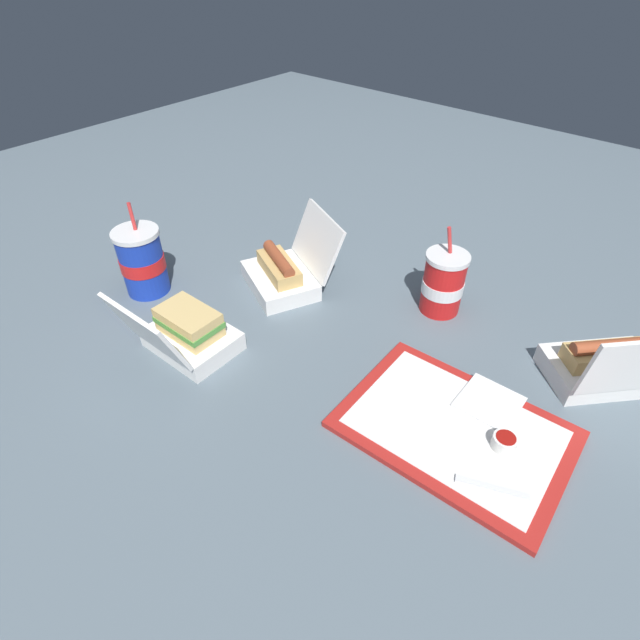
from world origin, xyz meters
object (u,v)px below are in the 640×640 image
Objects in this scene: clamshell_sandwich_back at (187,333)px; clamshell_hotdog_left at (607,365)px; soda_cup_front at (443,283)px; soda_cup_back at (142,261)px; ketchup_cup at (505,442)px; plastic_fork at (492,488)px; clamshell_hotdog_front at (284,272)px; food_tray at (454,429)px.

clamshell_hotdog_left is (-0.66, -0.45, -0.00)m from clamshell_sandwich_back.
soda_cup_back is (0.55, 0.38, 0.01)m from soda_cup_front.
ketchup_cup is 0.19× the size of soda_cup_back.
plastic_fork is at bearing -178.01° from soda_cup_back.
clamshell_hotdog_left is at bearing -165.89° from clamshell_hotdog_front.
food_tray is 0.33m from clamshell_hotdog_left.
plastic_fork is 0.64m from clamshell_hotdog_front.
soda_cup_back is at bearing -21.09° from plastic_fork.
soda_cup_back reaches higher than soda_cup_front.
soda_cup_back is at bearing 7.69° from ketchup_cup.
soda_cup_front is at bearing -145.45° from soda_cup_back.
ketchup_cup is (-0.08, -0.01, 0.02)m from food_tray.
clamshell_sandwich_back is (0.61, 0.10, 0.03)m from plastic_fork.
plastic_fork is 0.45× the size of clamshell_hotdog_left.
ketchup_cup is 0.39m from soda_cup_front.
clamshell_sandwich_back is at bearing 18.07° from food_tray.
soda_cup_front is at bearing -55.30° from food_tray.
clamshell_sandwich_back reaches higher than plastic_fork.
soda_cup_back is at bearing 7.48° from food_tray.
plastic_fork is at bearing 82.13° from clamshell_hotdog_left.
soda_cup_front reaches higher than clamshell_hotdog_left.
clamshell_hotdog_front is 1.23× the size of soda_cup_front.
plastic_fork is at bearing 145.68° from food_tray.
ketchup_cup is 0.36× the size of plastic_fork.
clamshell_hotdog_left reaches higher than plastic_fork.
food_tray is 3.48× the size of plastic_fork.
clamshell_sandwich_back is at bearing 91.49° from clamshell_hotdog_front.
clamshell_hotdog_left is at bearing -179.17° from soda_cup_front.
soda_cup_back is at bearing -15.73° from clamshell_sandwich_back.
food_tray is 1.78× the size of soda_cup_back.
clamshell_sandwich_back is (0.51, 0.17, 0.04)m from food_tray.
ketchup_cup is 0.61m from clamshell_sandwich_back.
soda_cup_front is (0.34, 0.01, 0.03)m from clamshell_hotdog_left.
soda_cup_front is (0.30, -0.35, 0.05)m from plastic_fork.
soda_cup_back reaches higher than ketchup_cup.
clamshell_hotdog_front reaches higher than ketchup_cup.
clamshell_hotdog_front is at bearing -136.80° from soda_cup_back.
ketchup_cup is 0.84m from soda_cup_back.
soda_cup_front reaches higher than plastic_fork.
plastic_fork is at bearing 104.34° from ketchup_cup.
clamshell_hotdog_left is 1.22× the size of soda_cup_front.
food_tray is 0.53m from clamshell_hotdog_front.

